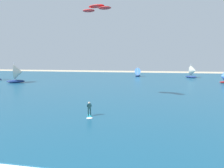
% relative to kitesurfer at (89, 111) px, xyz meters
% --- Properties ---
extents(ocean, '(160.00, 90.00, 0.10)m').
position_rel_kitesurfer_xyz_m(ocean, '(3.17, 33.71, -0.65)').
color(ocean, navy).
rests_on(ocean, ground).
extents(kitesurfer, '(1.15, 2.03, 1.67)m').
position_rel_kitesurfer_xyz_m(kitesurfer, '(0.00, 0.00, 0.00)').
color(kitesurfer, '#26B2CC').
rests_on(kitesurfer, ocean).
extents(kite, '(5.21, 3.51, 0.76)m').
position_rel_kitesurfer_xyz_m(kite, '(-1.33, 8.42, 13.31)').
color(kite, red).
extents(sailboat_leading, '(3.10, 2.75, 3.49)m').
position_rel_kitesurfer_xyz_m(sailboat_leading, '(25.73, 38.43, 0.99)').
color(sailboat_leading, maroon).
rests_on(sailboat_leading, ocean).
extents(sailboat_heeled_over, '(2.97, 3.28, 3.64)m').
position_rel_kitesurfer_xyz_m(sailboat_heeled_over, '(1.87, 55.62, 1.07)').
color(sailboat_heeled_over, navy).
rests_on(sailboat_heeled_over, ocean).
extents(sailboat_center_horizon, '(4.30, 3.93, 4.77)m').
position_rel_kitesurfer_xyz_m(sailboat_center_horizon, '(20.54, 53.29, 1.58)').
color(sailboat_center_horizon, navy).
rests_on(sailboat_center_horizon, ocean).
extents(sailboat_mid_left, '(4.93, 4.41, 5.54)m').
position_rel_kitesurfer_xyz_m(sailboat_mid_left, '(-29.12, 28.78, 1.93)').
color(sailboat_mid_left, navy).
rests_on(sailboat_mid_left, ocean).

